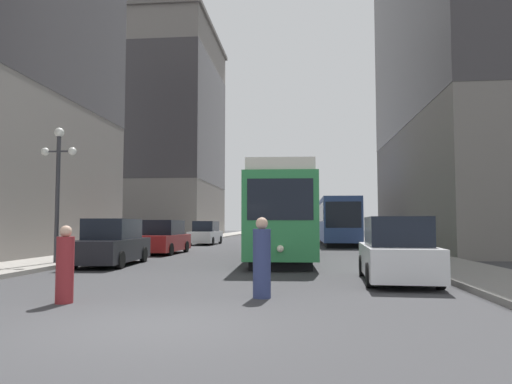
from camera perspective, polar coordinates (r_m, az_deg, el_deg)
name	(u,v)px	position (r m, az deg, el deg)	size (l,w,h in m)	color
ground_plane	(152,326)	(7.99, -12.40, -15.53)	(200.00, 200.00, 0.00)	#38383A
sidewalk_left	(201,239)	(48.55, -6.63, -5.64)	(2.81, 120.00, 0.15)	gray
sidewalk_right	(356,239)	(47.79, 11.95, -5.62)	(2.81, 120.00, 0.15)	gray
streetcar	(282,214)	(22.90, 3.15, -2.65)	(3.07, 14.53, 3.89)	black
transit_bus	(337,219)	(37.15, 9.72, -3.29)	(2.61, 11.99, 3.45)	black
parked_car_left_near	(206,234)	(37.22, -6.08, -5.02)	(1.98, 4.84, 1.82)	black
parked_car_left_mid	(112,244)	(19.51, -17.01, -5.98)	(2.06, 4.84, 1.82)	black
parked_car_right_far	(397,252)	(13.88, 16.63, -6.93)	(2.09, 4.54, 1.82)	black
parked_car_left_far	(164,238)	(26.14, -11.10, -5.49)	(2.01, 4.68, 1.82)	black
pedestrian_crossing_near	(65,267)	(10.61, -22.08, -8.37)	(0.36, 0.36, 1.59)	maroon
pedestrian_crossing_far	(262,260)	(10.51, 0.71, -8.25)	(0.40, 0.40, 1.77)	navy
lamp_post_left_near	(58,173)	(19.72, -22.80, 2.14)	(1.41, 0.36, 5.19)	#333338
building_left_midblock	(156,130)	(65.33, -11.95, 7.29)	(16.14, 19.92, 27.45)	slate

